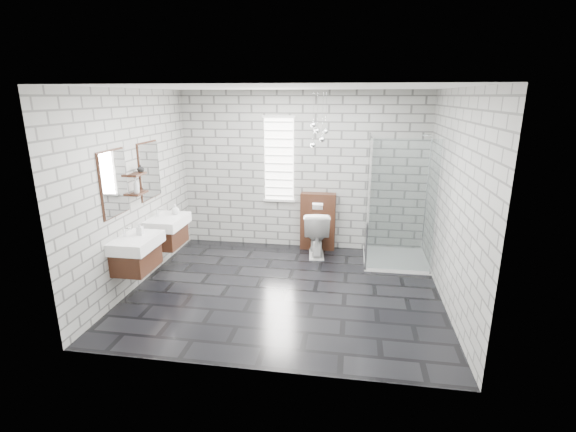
% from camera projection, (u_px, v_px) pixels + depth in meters
% --- Properties ---
extents(floor, '(4.20, 3.60, 0.02)m').
position_uv_depth(floor, '(285.00, 290.00, 5.82)').
color(floor, black).
rests_on(floor, ground).
extents(ceiling, '(4.20, 3.60, 0.02)m').
position_uv_depth(ceiling, '(285.00, 87.00, 5.07)').
color(ceiling, white).
rests_on(ceiling, wall_back).
extents(wall_back, '(4.20, 0.02, 2.70)m').
position_uv_depth(wall_back, '(302.00, 171.00, 7.16)').
color(wall_back, '#A4A49F').
rests_on(wall_back, floor).
extents(wall_front, '(4.20, 0.02, 2.70)m').
position_uv_depth(wall_front, '(253.00, 241.00, 3.73)').
color(wall_front, '#A4A49F').
rests_on(wall_front, floor).
extents(wall_left, '(0.02, 3.60, 2.70)m').
position_uv_depth(wall_left, '(135.00, 190.00, 5.76)').
color(wall_left, '#A4A49F').
rests_on(wall_left, floor).
extents(wall_right, '(0.02, 3.60, 2.70)m').
position_uv_depth(wall_right, '(454.00, 201.00, 5.13)').
color(wall_right, '#A4A49F').
rests_on(wall_right, floor).
extents(vanity_left, '(0.47, 0.70, 1.57)m').
position_uv_depth(vanity_left, '(134.00, 244.00, 5.40)').
color(vanity_left, '#412114').
rests_on(vanity_left, wall_left).
extents(vanity_right, '(0.47, 0.70, 1.57)m').
position_uv_depth(vanity_right, '(165.00, 223.00, 6.29)').
color(vanity_right, '#412114').
rests_on(vanity_right, wall_left).
extents(shelf_lower, '(0.14, 0.30, 0.03)m').
position_uv_depth(shelf_lower, '(139.00, 193.00, 5.71)').
color(shelf_lower, '#412114').
rests_on(shelf_lower, wall_left).
extents(shelf_upper, '(0.14, 0.30, 0.03)m').
position_uv_depth(shelf_upper, '(137.00, 174.00, 5.64)').
color(shelf_upper, '#412114').
rests_on(shelf_upper, wall_left).
extents(window, '(0.56, 0.05, 1.48)m').
position_uv_depth(window, '(279.00, 160.00, 7.14)').
color(window, white).
rests_on(window, wall_back).
extents(cistern_panel, '(0.60, 0.20, 1.00)m').
position_uv_depth(cistern_panel, '(318.00, 221.00, 7.25)').
color(cistern_panel, '#412114').
rests_on(cistern_panel, floor).
extents(flush_plate, '(0.18, 0.01, 0.12)m').
position_uv_depth(flush_plate, '(318.00, 206.00, 7.07)').
color(flush_plate, silver).
rests_on(flush_plate, cistern_panel).
extents(shower_enclosure, '(1.00, 1.00, 2.03)m').
position_uv_depth(shower_enclosure, '(391.00, 234.00, 6.58)').
color(shower_enclosure, white).
rests_on(shower_enclosure, floor).
extents(pendant_cluster, '(0.28, 0.21, 0.89)m').
position_uv_depth(pendant_cluster, '(318.00, 134.00, 6.51)').
color(pendant_cluster, silver).
rests_on(pendant_cluster, ceiling).
extents(toilet, '(0.51, 0.80, 0.77)m').
position_uv_depth(toilet, '(316.00, 233.00, 7.02)').
color(toilet, white).
rests_on(toilet, floor).
extents(soap_bottle_a, '(0.08, 0.08, 0.17)m').
position_uv_depth(soap_bottle_a, '(140.00, 229.00, 5.44)').
color(soap_bottle_a, '#B2B2B2').
rests_on(soap_bottle_a, vanity_left).
extents(soap_bottle_b, '(0.15, 0.15, 0.15)m').
position_uv_depth(soap_bottle_b, '(175.00, 209.00, 6.40)').
color(soap_bottle_b, '#B2B2B2').
rests_on(soap_bottle_b, vanity_right).
extents(soap_bottle_c, '(0.08, 0.08, 0.20)m').
position_uv_depth(soap_bottle_c, '(136.00, 186.00, 5.61)').
color(soap_bottle_c, '#B2B2B2').
rests_on(soap_bottle_c, shelf_lower).
extents(vase, '(0.10, 0.10, 0.10)m').
position_uv_depth(vase, '(141.00, 168.00, 5.71)').
color(vase, '#B2B2B2').
rests_on(vase, shelf_upper).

